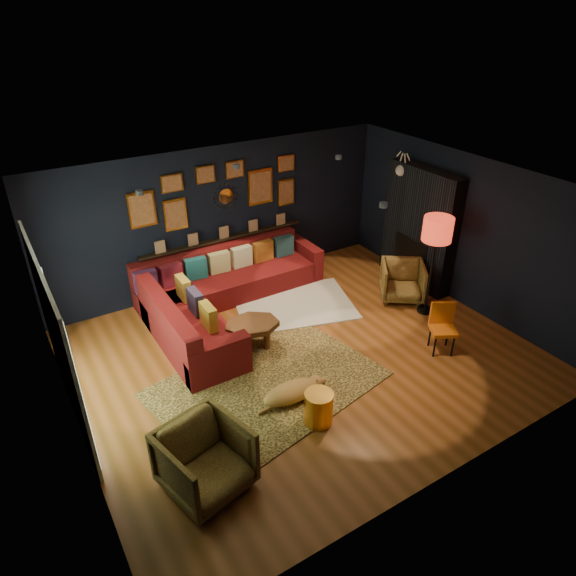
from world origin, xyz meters
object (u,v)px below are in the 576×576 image
coffee_table (252,327)px  gold_stool (319,408)px  pouf (216,363)px  orange_chair (443,324)px  dog (291,389)px  sectional (216,296)px  floor_lamp (437,233)px  armchair_right (403,279)px  armchair_left (205,457)px

coffee_table → gold_stool: 1.87m
coffee_table → pouf: 0.82m
orange_chair → dog: orange_chair is taller
sectional → floor_lamp: (3.11, -1.86, 1.15)m
sectional → orange_chair: sectional is taller
sectional → pouf: 1.65m
dog → armchair_right: bearing=23.3°
pouf → armchair_left: size_ratio=0.54×
armchair_left → floor_lamp: size_ratio=0.51×
dog → sectional: bearing=89.4°
floor_lamp → dog: floor_lamp is taller
orange_chair → sectional: bearing=162.1°
sectional → orange_chair: 3.73m
pouf → armchair_left: 2.00m
sectional → dog: bearing=-91.7°
armchair_left → coffee_table: bearing=37.1°
coffee_table → orange_chair: orange_chair is taller
orange_chair → dog: 2.60m
pouf → armchair_right: (3.75, 0.22, 0.19)m
armchair_right → armchair_left: bearing=-121.3°
floor_lamp → dog: size_ratio=1.55×
gold_stool → floor_lamp: floor_lamp is taller
coffee_table → armchair_right: size_ratio=1.35×
pouf → floor_lamp: (3.80, -0.36, 1.29)m
pouf → sectional: bearing=65.4°
coffee_table → gold_stool: size_ratio=2.18×
coffee_table → armchair_right: bearing=-1.2°
pouf → gold_stool: gold_stool is taller
sectional → gold_stool: sectional is taller
gold_stool → floor_lamp: 3.56m
sectional → pouf: bearing=-114.6°
floor_lamp → dog: bearing=-167.4°
pouf → dog: dog is taller
armchair_right → dog: (-3.14, -1.29, -0.18)m
armchair_left → dog: bearing=10.6°
sectional → floor_lamp: size_ratio=1.96×
gold_stool → dog: 0.53m
armchair_left → orange_chair: size_ratio=1.12×
pouf → armchair_right: armchair_right is taller
sectional → armchair_right: bearing=-22.7°
sectional → dog: sectional is taller
gold_stool → sectional: bearing=90.2°
coffee_table → orange_chair: 2.89m
coffee_table → armchair_left: bearing=-129.2°
pouf → gold_stool: bearing=-66.4°
armchair_left → orange_chair: armchair_left is taller
armchair_left → gold_stool: bearing=-7.7°
sectional → armchair_left: armchair_left is taller
armchair_left → floor_lamp: 5.03m
sectional → coffee_table: sectional is taller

